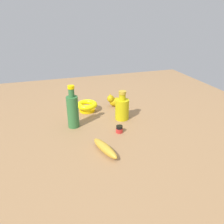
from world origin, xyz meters
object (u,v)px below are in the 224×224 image
object	(u,v)px
bottle_short	(122,108)
cat_figurine	(115,101)
banana	(105,148)
bottle_tall	(73,110)
bowl	(87,106)
nail_polish_jar	(119,129)

from	to	relation	value
bottle_short	cat_figurine	xyz separation A→B (m)	(-0.02, -0.19, -0.03)
banana	cat_figurine	xyz separation A→B (m)	(-0.21, -0.48, 0.02)
banana	bottle_tall	bearing A→B (deg)	2.09
bottle_tall	banana	xyz separation A→B (m)	(-0.09, 0.28, -0.08)
bottle_short	bowl	world-z (taller)	bottle_short
bottle_tall	cat_figurine	distance (m)	0.37
bottle_short	banana	xyz separation A→B (m)	(0.19, 0.29, -0.05)
cat_figurine	bottle_short	bearing A→B (deg)	83.79
bottle_tall	cat_figurine	xyz separation A→B (m)	(-0.30, -0.20, -0.06)
bottle_tall	bowl	size ratio (longest dim) A/B	1.81
bottle_tall	bowl	distance (m)	0.22
bottle_tall	cat_figurine	bearing A→B (deg)	-146.62
bottle_short	nail_polish_jar	size ratio (longest dim) A/B	4.58
banana	cat_figurine	bearing A→B (deg)	-39.51
bottle_short	banana	world-z (taller)	bottle_short
bottle_short	bottle_tall	size ratio (longest dim) A/B	0.73
bottle_short	bottle_tall	xyz separation A→B (m)	(0.28, 0.01, 0.03)
bowl	banana	bearing A→B (deg)	87.90
bottle_short	nail_polish_jar	world-z (taller)	bottle_short
bottle_short	cat_figurine	world-z (taller)	bottle_short
bottle_tall	bowl	bearing A→B (deg)	-121.71
cat_figurine	nail_polish_jar	size ratio (longest dim) A/B	3.38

